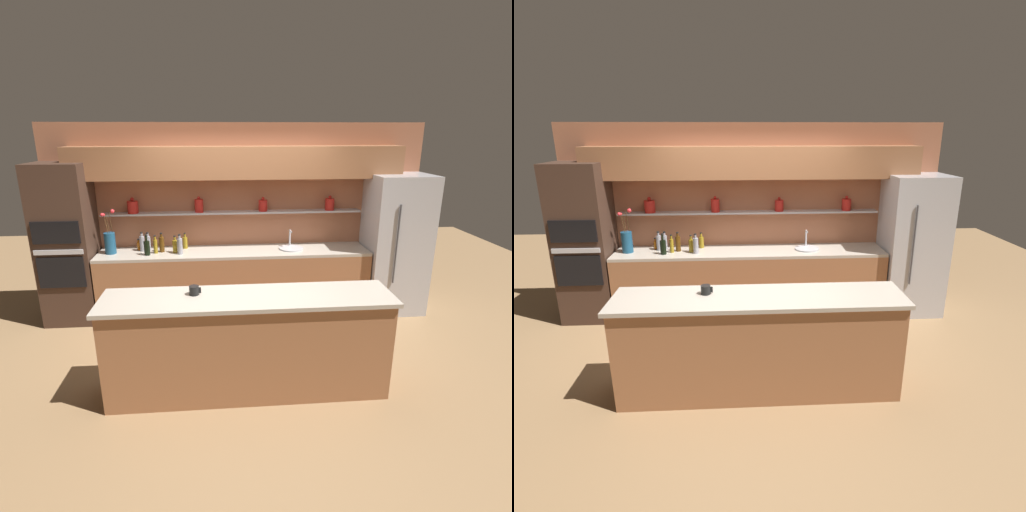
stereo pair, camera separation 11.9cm
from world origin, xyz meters
TOP-DOWN VIEW (x-y plane):
  - ground_plane at (0.00, 0.00)m, footprint 12.00×12.00m
  - back_wall_unit at (-0.00, 1.53)m, footprint 5.20×0.44m
  - back_counter_unit at (-0.06, 1.24)m, footprint 3.68×0.62m
  - island_counter at (0.00, -0.59)m, footprint 2.75×0.61m
  - refrigerator at (2.20, 1.20)m, footprint 0.80×0.73m
  - oven_tower at (-2.26, 1.24)m, footprint 0.68×0.64m
  - flower_vase at (-1.72, 1.24)m, footprint 0.17×0.15m
  - sink_fixture at (0.72, 1.25)m, footprint 0.33×0.33m
  - bottle_sauce_0 at (-1.37, 1.37)m, footprint 0.05×0.05m
  - bottle_oil_1 at (-0.86, 1.21)m, footprint 0.07×0.07m
  - bottle_oil_2 at (-1.12, 1.20)m, footprint 0.05×0.05m
  - bottle_spirit_3 at (-1.31, 1.32)m, footprint 0.07×0.07m
  - bottle_spirit_4 at (-0.79, 1.14)m, footprint 0.07×0.07m
  - bottle_spirit_5 at (-1.24, 1.37)m, footprint 0.06×0.06m
  - bottle_spirit_6 at (-1.04, 1.26)m, footprint 0.07×0.07m
  - bottle_oil_7 at (-0.74, 1.41)m, footprint 0.07×0.07m
  - bottle_wine_8 at (-1.22, 1.13)m, footprint 0.08×0.08m
  - coffee_mug at (-0.50, -0.51)m, footprint 0.11×0.09m

SIDE VIEW (x-z plane):
  - ground_plane at x=0.00m, z-range 0.00..0.00m
  - back_counter_unit at x=-0.06m, z-range 0.00..0.92m
  - island_counter at x=0.00m, z-range 0.00..1.02m
  - sink_fixture at x=0.72m, z-range 0.82..1.07m
  - refrigerator at x=2.20m, z-range 0.00..1.93m
  - bottle_sauce_0 at x=-1.37m, z-range 0.91..1.07m
  - bottle_oil_7 at x=-0.74m, z-range 0.90..1.12m
  - bottle_oil_1 at x=-0.86m, z-range 0.89..1.13m
  - bottle_wine_8 at x=-1.22m, z-range 0.88..1.16m
  - bottle_oil_2 at x=-1.12m, z-range 0.90..1.15m
  - bottle_spirit_5 at x=-1.24m, z-range 0.90..1.15m
  - bottle_spirit_6 at x=-1.04m, z-range 0.90..1.16m
  - bottle_spirit_3 at x=-1.31m, z-range 0.90..1.16m
  - bottle_spirit_4 at x=-0.79m, z-range 0.90..1.17m
  - oven_tower at x=-2.26m, z-range 0.00..2.11m
  - coffee_mug at x=-0.50m, z-range 1.02..1.11m
  - flower_vase at x=-1.72m, z-range 0.78..1.38m
  - back_wall_unit at x=0.00m, z-range 0.25..2.85m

